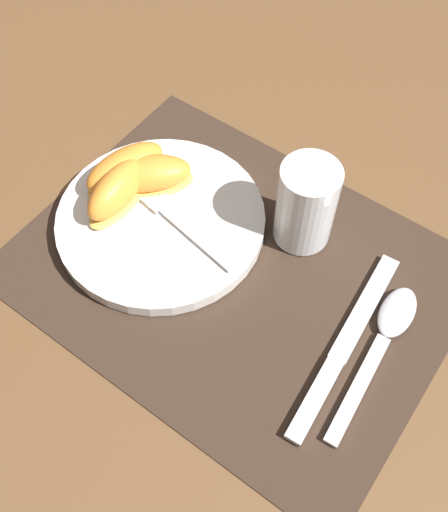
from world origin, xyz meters
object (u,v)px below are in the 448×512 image
at_px(knife, 343,347).
at_px(spoon, 387,331).
at_px(plate, 159,222).
at_px(citrus_wedge_1, 125,169).
at_px(juice_glass, 305,208).
at_px(fork, 169,211).
at_px(citrus_wedge_0, 148,175).
at_px(citrus_wedge_2, 118,191).

bearing_deg(knife, spoon, 55.60).
height_order(plate, citrus_wedge_1, citrus_wedge_1).
height_order(plate, juice_glass, juice_glass).
relative_size(plate, fork, 1.31).
height_order(knife, citrus_wedge_0, citrus_wedge_0).
xyz_separation_m(juice_glass, citrus_wedge_2, (-0.18, -0.09, -0.01)).
bearing_deg(juice_glass, citrus_wedge_1, -162.02).
bearing_deg(plate, fork, 68.86).
height_order(citrus_wedge_0, citrus_wedge_1, citrus_wedge_1).
bearing_deg(juice_glass, citrus_wedge_0, -162.29).
relative_size(knife, spoon, 1.22).
bearing_deg(citrus_wedge_1, citrus_wedge_0, 19.79).
xyz_separation_m(juice_glass, citrus_wedge_1, (-0.20, -0.06, -0.01)).
relative_size(juice_glass, citrus_wedge_1, 0.92).
bearing_deg(fork, plate, -111.14).
xyz_separation_m(citrus_wedge_0, citrus_wedge_2, (-0.01, -0.04, 0.00)).
bearing_deg(plate, spoon, 6.58).
height_order(citrus_wedge_0, citrus_wedge_2, citrus_wedge_2).
relative_size(citrus_wedge_0, citrus_wedge_1, 0.97).
xyz_separation_m(fork, citrus_wedge_2, (-0.05, -0.02, 0.02)).
bearing_deg(plate, juice_glass, 32.94).
xyz_separation_m(knife, citrus_wedge_0, (-0.28, 0.04, 0.03)).
xyz_separation_m(knife, citrus_wedge_2, (-0.29, 0.00, 0.03)).
height_order(plate, spoon, plate).
xyz_separation_m(plate, knife, (0.24, -0.01, -0.01)).
distance_m(plate, fork, 0.02).
bearing_deg(knife, citrus_wedge_0, 171.95).
bearing_deg(citrus_wedge_2, spoon, 6.95).
distance_m(plate, knife, 0.24).
distance_m(spoon, citrus_wedge_2, 0.32).
relative_size(knife, citrus_wedge_0, 2.14).
relative_size(fork, citrus_wedge_0, 1.65).
xyz_separation_m(spoon, citrus_wedge_1, (-0.33, -0.01, 0.03)).
distance_m(knife, citrus_wedge_0, 0.28).
height_order(fork, citrus_wedge_1, citrus_wedge_1).
height_order(knife, citrus_wedge_1, citrus_wedge_1).
height_order(spoon, fork, fork).
distance_m(juice_glass, citrus_wedge_0, 0.18).
height_order(fork, citrus_wedge_2, citrus_wedge_2).
height_order(juice_glass, citrus_wedge_2, juice_glass).
height_order(juice_glass, spoon, juice_glass).
bearing_deg(spoon, citrus_wedge_1, -178.46).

